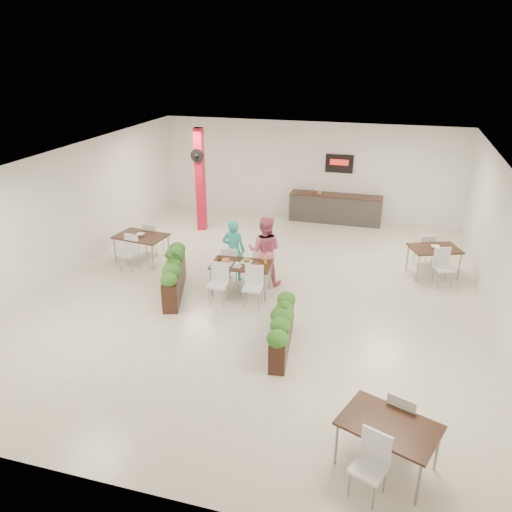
{
  "coord_description": "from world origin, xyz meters",
  "views": [
    {
      "loc": [
        2.75,
        -10.27,
        5.48
      ],
      "look_at": [
        -0.04,
        -0.36,
        1.1
      ],
      "focal_mm": 35.0,
      "sensor_mm": 36.0,
      "label": 1
    }
  ],
  "objects_px": {
    "diner_woman": "(265,251)",
    "planter_right": "(282,326)",
    "red_column": "(200,179)",
    "side_table_c": "(389,431)",
    "main_table": "(241,268)",
    "diner_man": "(234,250)",
    "side_table_b": "(434,252)",
    "service_counter": "(335,208)",
    "planter_left": "(174,273)",
    "side_table_a": "(141,239)"
  },
  "relations": [
    {
      "from": "service_counter",
      "to": "side_table_b",
      "type": "bearing_deg",
      "value": -49.84
    },
    {
      "from": "diner_woman",
      "to": "side_table_a",
      "type": "relative_size",
      "value": 1.04
    },
    {
      "from": "planter_right",
      "to": "side_table_a",
      "type": "relative_size",
      "value": 1.14
    },
    {
      "from": "diner_man",
      "to": "diner_woman",
      "type": "height_order",
      "value": "diner_woman"
    },
    {
      "from": "service_counter",
      "to": "side_table_a",
      "type": "relative_size",
      "value": 1.81
    },
    {
      "from": "red_column",
      "to": "planter_right",
      "type": "xyz_separation_m",
      "value": [
        3.99,
        -5.96,
        -1.15
      ]
    },
    {
      "from": "side_table_b",
      "to": "side_table_c",
      "type": "distance_m",
      "value": 6.89
    },
    {
      "from": "side_table_c",
      "to": "side_table_a",
      "type": "bearing_deg",
      "value": 160.74
    },
    {
      "from": "side_table_a",
      "to": "diner_man",
      "type": "bearing_deg",
      "value": -1.04
    },
    {
      "from": "diner_woman",
      "to": "side_table_a",
      "type": "height_order",
      "value": "diner_woman"
    },
    {
      "from": "red_column",
      "to": "side_table_b",
      "type": "height_order",
      "value": "red_column"
    },
    {
      "from": "red_column",
      "to": "side_table_c",
      "type": "distance_m",
      "value": 10.45
    },
    {
      "from": "planter_left",
      "to": "side_table_c",
      "type": "xyz_separation_m",
      "value": [
        5.03,
        -4.09,
        0.1
      ]
    },
    {
      "from": "diner_woman",
      "to": "red_column",
      "type": "bearing_deg",
      "value": -52.0
    },
    {
      "from": "red_column",
      "to": "planter_left",
      "type": "distance_m",
      "value": 4.63
    },
    {
      "from": "planter_left",
      "to": "side_table_b",
      "type": "bearing_deg",
      "value": 24.88
    },
    {
      "from": "main_table",
      "to": "side_table_c",
      "type": "distance_m",
      "value": 5.77
    },
    {
      "from": "service_counter",
      "to": "main_table",
      "type": "height_order",
      "value": "service_counter"
    },
    {
      "from": "diner_man",
      "to": "red_column",
      "type": "bearing_deg",
      "value": -60.8
    },
    {
      "from": "side_table_a",
      "to": "side_table_b",
      "type": "relative_size",
      "value": 1.0
    },
    {
      "from": "service_counter",
      "to": "planter_left",
      "type": "distance_m",
      "value": 6.91
    },
    {
      "from": "side_table_b",
      "to": "side_table_c",
      "type": "bearing_deg",
      "value": -118.97
    },
    {
      "from": "service_counter",
      "to": "diner_man",
      "type": "xyz_separation_m",
      "value": [
        -1.87,
        -5.11,
        0.29
      ]
    },
    {
      "from": "red_column",
      "to": "main_table",
      "type": "height_order",
      "value": "red_column"
    },
    {
      "from": "main_table",
      "to": "red_column",
      "type": "bearing_deg",
      "value": 122.87
    },
    {
      "from": "side_table_b",
      "to": "service_counter",
      "type": "bearing_deg",
      "value": 108.63
    },
    {
      "from": "red_column",
      "to": "diner_man",
      "type": "bearing_deg",
      "value": -56.73
    },
    {
      "from": "diner_man",
      "to": "side_table_c",
      "type": "bearing_deg",
      "value": 122.89
    },
    {
      "from": "service_counter",
      "to": "diner_woman",
      "type": "bearing_deg",
      "value": -101.83
    },
    {
      "from": "service_counter",
      "to": "side_table_b",
      "type": "height_order",
      "value": "service_counter"
    },
    {
      "from": "diner_man",
      "to": "planter_left",
      "type": "relative_size",
      "value": 0.77
    },
    {
      "from": "planter_left",
      "to": "side_table_a",
      "type": "xyz_separation_m",
      "value": [
        -1.65,
        1.53,
        0.11
      ]
    },
    {
      "from": "planter_left",
      "to": "main_table",
      "type": "bearing_deg",
      "value": 17.55
    },
    {
      "from": "diner_man",
      "to": "side_table_a",
      "type": "xyz_separation_m",
      "value": [
        -2.76,
        0.4,
        -0.15
      ]
    },
    {
      "from": "main_table",
      "to": "planter_left",
      "type": "height_order",
      "value": "planter_left"
    },
    {
      "from": "red_column",
      "to": "side_table_a",
      "type": "xyz_separation_m",
      "value": [
        -0.63,
        -2.84,
        -1.0
      ]
    },
    {
      "from": "diner_woman",
      "to": "side_table_b",
      "type": "height_order",
      "value": "diner_woman"
    },
    {
      "from": "planter_left",
      "to": "service_counter",
      "type": "bearing_deg",
      "value": 64.49
    },
    {
      "from": "main_table",
      "to": "diner_man",
      "type": "relative_size",
      "value": 1.08
    },
    {
      "from": "diner_man",
      "to": "planter_left",
      "type": "xyz_separation_m",
      "value": [
        -1.11,
        -1.13,
        -0.25
      ]
    },
    {
      "from": "diner_woman",
      "to": "planter_right",
      "type": "xyz_separation_m",
      "value": [
        1.06,
        -2.72,
        -0.37
      ]
    },
    {
      "from": "service_counter",
      "to": "main_table",
      "type": "relative_size",
      "value": 1.76
    },
    {
      "from": "planter_right",
      "to": "red_column",
      "type": "bearing_deg",
      "value": 123.82
    },
    {
      "from": "red_column",
      "to": "side_table_c",
      "type": "height_order",
      "value": "red_column"
    },
    {
      "from": "planter_right",
      "to": "side_table_c",
      "type": "height_order",
      "value": "planter_right"
    },
    {
      "from": "planter_right",
      "to": "side_table_a",
      "type": "xyz_separation_m",
      "value": [
        -4.62,
        3.12,
        0.14
      ]
    },
    {
      "from": "diner_woman",
      "to": "side_table_b",
      "type": "xyz_separation_m",
      "value": [
        4.02,
        1.62,
        -0.23
      ]
    },
    {
      "from": "planter_left",
      "to": "side_table_a",
      "type": "relative_size",
      "value": 1.23
    },
    {
      "from": "diner_woman",
      "to": "planter_right",
      "type": "height_order",
      "value": "diner_woman"
    },
    {
      "from": "diner_man",
      "to": "side_table_a",
      "type": "distance_m",
      "value": 2.79
    }
  ]
}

